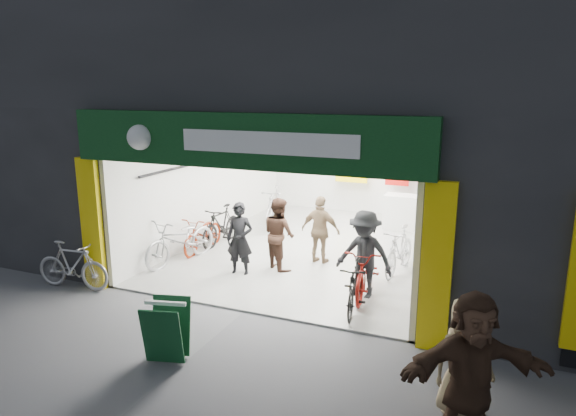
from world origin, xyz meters
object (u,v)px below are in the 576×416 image
Objects in this scene: pedestrian_near at (464,358)px; sandwich_board at (167,329)px; parked_bike at (73,265)px; bike_left_front at (181,240)px; bike_right_front at (355,287)px.

pedestrian_near is 4.06m from sandwich_board.
bike_left_front is at bearing -33.42° from parked_bike.
parked_bike is 7.50m from pedestrian_near.
parked_bike is at bearing -176.12° from bike_right_front.
bike_right_front is at bearing -84.12° from parked_bike.
pedestrian_near reaches higher than bike_right_front.
bike_left_front reaches higher than parked_bike.
sandwich_board is at bearing -120.97° from parked_bike.
pedestrian_near is (7.39, -1.27, 0.27)m from parked_bike.
bike_right_front is 1.03× the size of pedestrian_near.
sandwich_board is (-2.05, -2.69, 0.02)m from bike_right_front.
bike_left_front is at bearing 106.35° from sandwich_board.
bike_right_front reaches higher than sandwich_board.
bike_left_front is 1.34× the size of bike_right_front.
pedestrian_near is 1.69× the size of sandwich_board.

